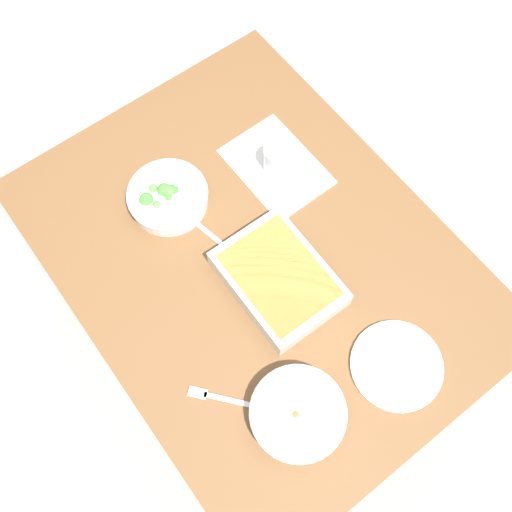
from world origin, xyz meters
TOP-DOWN VIEW (x-y plane):
  - ground_plane at (0.00, 0.00)m, footprint 6.00×6.00m
  - dining_table at (0.00, 0.00)m, footprint 1.20×0.90m
  - placemat at (-0.18, 0.20)m, footprint 0.28×0.20m
  - stew_bowl at (0.38, -0.17)m, footprint 0.22×0.22m
  - broccoli_bowl at (-0.26, -0.09)m, footprint 0.21×0.21m
  - baking_dish at (0.09, 0.00)m, footprint 0.30×0.22m
  - drink_cup at (-0.18, 0.20)m, footprint 0.07×0.07m
  - side_plate at (0.43, 0.09)m, footprint 0.22×0.22m
  - spoon_by_stew at (0.34, -0.18)m, footprint 0.17×0.09m
  - spoon_by_broccoli at (-0.17, -0.07)m, footprint 0.18×0.05m
  - spoon_spare at (-0.15, 0.17)m, footprint 0.12×0.15m
  - fork_on_table at (0.24, -0.28)m, footprint 0.15×0.13m

SIDE VIEW (x-z plane):
  - ground_plane at x=0.00m, z-range 0.00..0.00m
  - dining_table at x=0.00m, z-range 0.28..1.02m
  - placemat at x=-0.18m, z-range 0.74..0.74m
  - fork_on_table at x=0.24m, z-range 0.74..0.75m
  - spoon_by_stew at x=0.34m, z-range 0.74..0.75m
  - spoon_by_broccoli at x=-0.17m, z-range 0.74..0.75m
  - spoon_spare at x=-0.15m, z-range 0.74..0.75m
  - side_plate at x=0.43m, z-range 0.74..0.75m
  - broccoli_bowl at x=-0.26m, z-range 0.74..0.80m
  - stew_bowl at x=0.38m, z-range 0.74..0.80m
  - baking_dish at x=0.09m, z-range 0.74..0.80m
  - drink_cup at x=-0.18m, z-range 0.74..0.82m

